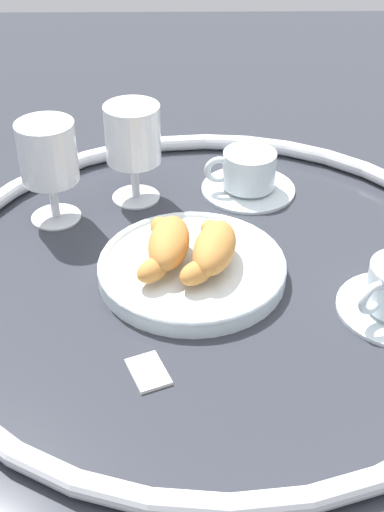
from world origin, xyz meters
TOP-DOWN VIEW (x-y plane):
  - ground_plane at (0.00, 0.00)m, footprint 2.20×2.20m
  - table_chrome_rim at (0.00, 0.00)m, footprint 0.69×0.69m
  - pastry_plate at (-0.01, 0.03)m, footprint 0.23×0.23m
  - croissant_large at (-0.01, 0.00)m, footprint 0.13×0.08m
  - croissant_small at (-0.00, 0.06)m, footprint 0.14×0.07m
  - coffee_cup_far at (0.20, -0.06)m, footprint 0.14×0.14m
  - juice_glass_left at (0.18, 0.10)m, footprint 0.08×0.08m
  - juice_glass_right at (0.13, 0.21)m, footprint 0.08×0.08m
  - sugar_packet at (-0.17, 0.07)m, footprint 0.06×0.05m

SIDE VIEW (x-z plane):
  - ground_plane at x=0.00m, z-range 0.00..0.00m
  - sugar_packet at x=-0.17m, z-range 0.00..0.01m
  - table_chrome_rim at x=0.00m, z-range 0.00..0.02m
  - pastry_plate at x=-0.01m, z-range 0.00..0.02m
  - coffee_cup_far at x=0.20m, z-range 0.00..0.06m
  - croissant_large at x=-0.01m, z-range 0.02..0.06m
  - croissant_small at x=0.00m, z-range 0.02..0.06m
  - juice_glass_right at x=0.13m, z-range 0.02..0.16m
  - juice_glass_left at x=0.18m, z-range 0.03..0.17m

